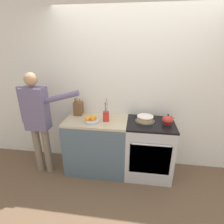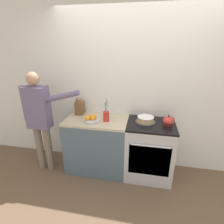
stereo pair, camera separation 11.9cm
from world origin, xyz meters
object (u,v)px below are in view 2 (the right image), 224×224
at_px(layer_cake, 146,119).
at_px(utensil_crock, 106,116).
at_px(stove_range, 149,150).
at_px(knife_block, 80,108).
at_px(tea_kettle, 168,121).
at_px(person_baker, 39,115).
at_px(fruit_bowl, 92,119).

distance_m(layer_cake, utensil_crock, 0.59).
distance_m(stove_range, layer_cake, 0.50).
bearing_deg(layer_cake, knife_block, 173.32).
bearing_deg(tea_kettle, person_baker, -174.59).
distance_m(knife_block, utensil_crock, 0.53).
bearing_deg(utensil_crock, knife_block, 157.97).
height_order(stove_range, fruit_bowl, fruit_bowl).
xyz_separation_m(layer_cake, fruit_bowl, (-0.79, -0.14, 0.00)).
bearing_deg(fruit_bowl, layer_cake, 10.19).
distance_m(tea_kettle, fruit_bowl, 1.11).
distance_m(layer_cake, person_baker, 1.61).
bearing_deg(layer_cake, utensil_crock, -172.84).
height_order(tea_kettle, person_baker, person_baker).
relative_size(stove_range, person_baker, 0.55).
height_order(stove_range, layer_cake, layer_cake).
height_order(layer_cake, knife_block, knife_block).
distance_m(knife_block, fruit_bowl, 0.40).
height_order(layer_cake, fruit_bowl, fruit_bowl).
xyz_separation_m(knife_block, fruit_bowl, (0.29, -0.27, -0.07)).
bearing_deg(layer_cake, fruit_bowl, -169.81).
xyz_separation_m(knife_block, utensil_crock, (0.49, -0.20, -0.02)).
bearing_deg(fruit_bowl, tea_kettle, 4.95).
height_order(stove_range, knife_block, knife_block).
height_order(tea_kettle, knife_block, knife_block).
height_order(tea_kettle, utensil_crock, utensil_crock).
distance_m(stove_range, fruit_bowl, 1.01).
bearing_deg(stove_range, utensil_crock, -177.68).
height_order(tea_kettle, fruit_bowl, tea_kettle).
bearing_deg(person_baker, tea_kettle, 17.80).
bearing_deg(fruit_bowl, stove_range, 6.23).
bearing_deg(stove_range, person_baker, -173.86).
distance_m(tea_kettle, knife_block, 1.40).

